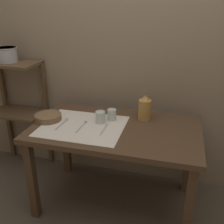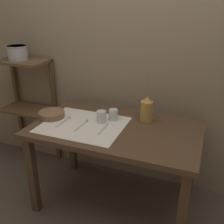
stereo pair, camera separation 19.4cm
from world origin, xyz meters
TOP-DOWN VIEW (x-y plane):
  - ground_plane at (0.00, 0.00)m, footprint 12.00×12.00m
  - stone_wall_back at (0.00, 0.48)m, footprint 7.00×0.06m
  - wooden_table at (0.00, 0.00)m, footprint 1.27×0.75m
  - wooden_shelf_unit at (-1.05, 0.32)m, footprint 0.50×0.30m
  - linen_cloth at (-0.24, -0.05)m, footprint 0.62×0.52m
  - pitcher_with_flowers at (0.19, 0.19)m, footprint 0.10×0.10m
  - wooden_bowl at (-0.55, -0.02)m, footprint 0.21×0.21m
  - glass_tumbler_near at (-0.13, 0.04)m, footprint 0.08×0.08m
  - glass_tumbler_far at (-0.06, 0.11)m, footprint 0.07×0.07m
  - spoon_outer at (-0.41, -0.02)m, footprint 0.03×0.20m
  - spoon_inner at (-0.25, -0.03)m, footprint 0.03×0.20m
  - fork_inner at (-0.07, -0.07)m, footprint 0.01×0.19m
  - metal_pot_large at (-1.07, 0.28)m, footprint 0.19×0.19m

SIDE VIEW (x-z plane):
  - ground_plane at x=0.00m, z-range 0.00..0.00m
  - wooden_table at x=0.00m, z-range 0.27..0.98m
  - linen_cloth at x=-0.24m, z-range 0.72..0.72m
  - fork_inner at x=-0.07m, z-range 0.72..0.73m
  - spoon_outer at x=-0.41m, z-range 0.71..0.74m
  - spoon_inner at x=-0.25m, z-range 0.71..0.74m
  - wooden_bowl at x=-0.55m, z-range 0.72..0.77m
  - wooden_shelf_unit at x=-1.05m, z-range 0.21..1.31m
  - glass_tumbler_far at x=-0.06m, z-range 0.72..0.81m
  - glass_tumbler_near at x=-0.13m, z-range 0.72..0.81m
  - pitcher_with_flowers at x=0.19m, z-range 0.61..1.02m
  - metal_pot_large at x=-1.07m, z-range 1.10..1.23m
  - stone_wall_back at x=0.00m, z-range 0.00..2.40m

